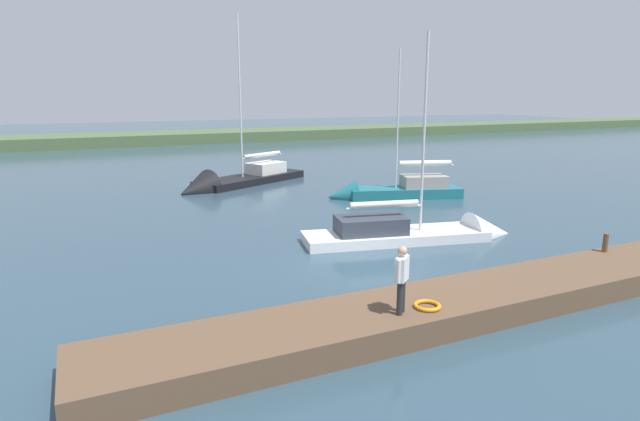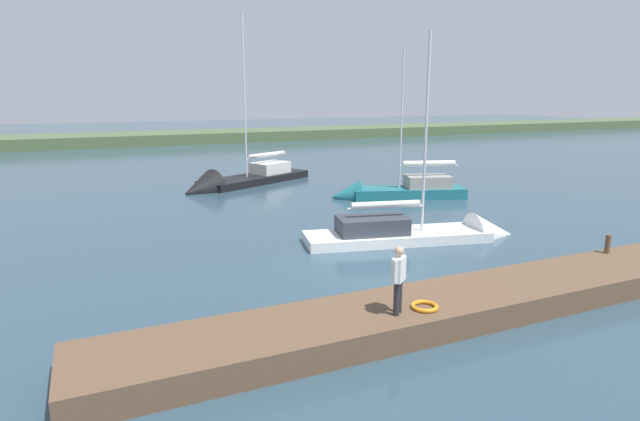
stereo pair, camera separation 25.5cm
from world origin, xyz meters
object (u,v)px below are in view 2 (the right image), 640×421
sailboat_outer_mooring (393,193)px  sailboat_inner_slip (426,236)px  life_ring_buoy (425,306)px  sailboat_mid_channel (236,183)px  person_on_dock (399,276)px  mooring_post_near (608,244)px

sailboat_outer_mooring → sailboat_inner_slip: 8.49m
life_ring_buoy → sailboat_mid_channel: bearing=-93.5°
sailboat_inner_slip → person_on_dock: sailboat_inner_slip is taller
life_ring_buoy → person_on_dock: (0.76, -0.00, 0.88)m
mooring_post_near → life_ring_buoy: bearing=9.2°
life_ring_buoy → mooring_post_near: bearing=-170.8°
mooring_post_near → sailboat_mid_channel: bearing=-72.3°
mooring_post_near → life_ring_buoy: 8.05m
life_ring_buoy → person_on_dock: 1.16m
mooring_post_near → life_ring_buoy: mooring_post_near is taller
sailboat_outer_mooring → sailboat_inner_slip: sailboat_outer_mooring is taller
mooring_post_near → person_on_dock: size_ratio=0.37×
sailboat_mid_channel → person_on_dock: (2.10, 21.93, 1.39)m
life_ring_buoy → person_on_dock: size_ratio=0.41×
life_ring_buoy → sailboat_inner_slip: sailboat_inner_slip is taller
mooring_post_near → person_on_dock: person_on_dock is taller
person_on_dock → sailboat_mid_channel: bearing=134.9°
sailboat_outer_mooring → person_on_dock: (9.05, 14.66, 1.30)m
life_ring_buoy → person_on_dock: bearing=-0.0°
life_ring_buoy → sailboat_inner_slip: size_ratio=0.07×
sailboat_mid_channel → life_ring_buoy: bearing=59.4°
person_on_dock → life_ring_buoy: bearing=50.3°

